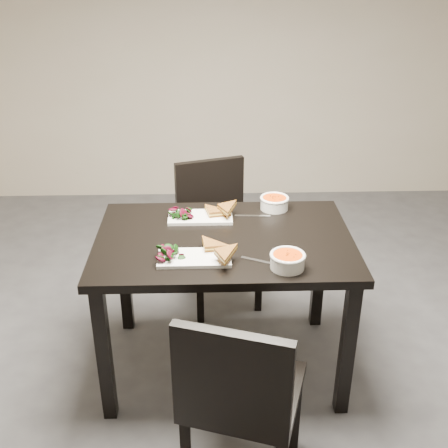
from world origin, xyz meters
name	(u,v)px	position (x,y,z in m)	size (l,w,h in m)	color
ground	(318,394)	(0.00, 0.00, 0.00)	(5.00, 5.00, 0.00)	#47474C
table	(224,256)	(-0.46, 0.24, 0.65)	(1.20, 0.80, 0.75)	black
chair_near	(239,395)	(-0.42, -0.50, 0.48)	(0.53, 0.53, 0.85)	black
chair_far	(216,224)	(-0.48, 0.92, 0.48)	(0.52, 0.52, 0.85)	black
plate_near	(194,258)	(-0.59, 0.04, 0.76)	(0.32, 0.16, 0.02)	white
sandwich_near	(209,249)	(-0.53, 0.06, 0.79)	(0.16, 0.12, 0.05)	#965F1F
salad_near	(171,252)	(-0.69, 0.04, 0.79)	(0.10, 0.09, 0.04)	black
soup_bowl_near	(288,260)	(-0.20, -0.04, 0.79)	(0.15, 0.15, 0.07)	white
cutlery_near	(261,261)	(-0.31, 0.02, 0.75)	(0.18, 0.02, 0.00)	silver
plate_far	(200,217)	(-0.57, 0.45, 0.76)	(0.32, 0.16, 0.02)	white
sandwich_far	(213,212)	(-0.50, 0.43, 0.79)	(0.16, 0.12, 0.05)	#965F1F
salad_far	(180,212)	(-0.67, 0.45, 0.79)	(0.10, 0.09, 0.04)	black
soup_bowl_far	(274,202)	(-0.19, 0.55, 0.79)	(0.15, 0.15, 0.07)	white
cutlery_far	(253,216)	(-0.30, 0.47, 0.75)	(0.18, 0.02, 0.00)	silver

